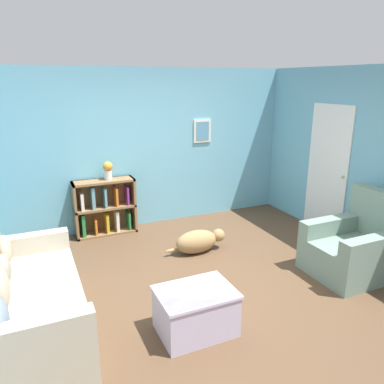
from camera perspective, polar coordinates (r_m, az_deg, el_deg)
The scene contains 9 objects.
ground_plane at distance 4.77m, azimuth 2.03°, elevation -13.47°, with size 14.00×14.00×0.00m, color brown.
wall_back at distance 6.32m, azimuth -6.92°, elevation 6.57°, with size 5.60×0.13×2.60m.
wall_right at distance 5.85m, azimuth 25.17°, elevation 4.23°, with size 0.16×5.00×2.60m.
couch at distance 4.07m, azimuth -23.75°, elevation -15.20°, with size 0.88×1.91×0.91m.
bookshelf at distance 6.16m, azimuth -13.24°, elevation -2.39°, with size 0.96×0.30×0.90m.
recliner_chair at distance 5.26m, azimuth 23.76°, elevation -7.66°, with size 1.03×0.87×1.05m.
coffee_table at distance 3.83m, azimuth 0.56°, elevation -17.54°, with size 0.75×0.55×0.45m.
dog at distance 5.43m, azimuth 0.97°, elevation -7.49°, with size 0.91×0.30×0.34m.
vase at distance 5.98m, azimuth -12.70°, elevation 3.36°, with size 0.15×0.15×0.29m.
Camera 1 is at (-1.84, -3.69, 2.39)m, focal length 35.00 mm.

